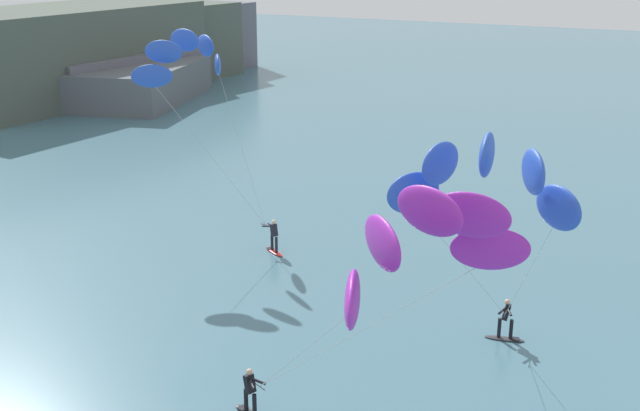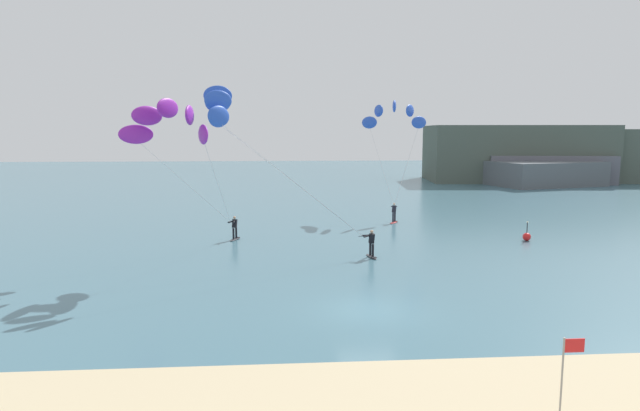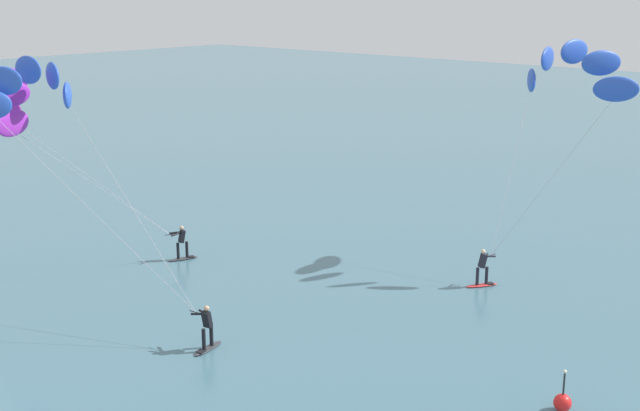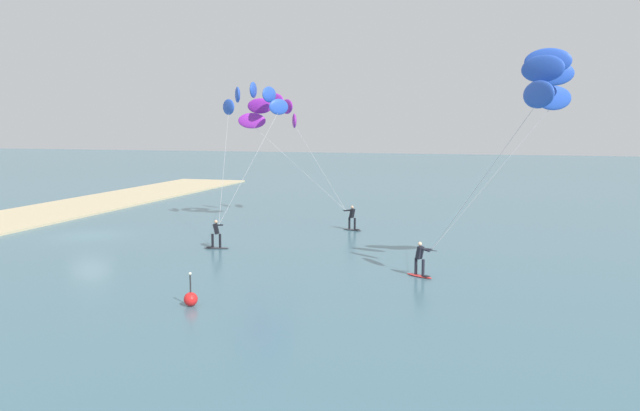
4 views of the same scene
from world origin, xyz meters
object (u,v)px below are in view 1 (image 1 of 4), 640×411
at_px(kitesurfer_mid_water, 189,62).
at_px(kitesurfer_far_out, 487,188).
at_px(marker_buoy, 480,224).
at_px(kitesurfer_nearshore, 419,251).

distance_m(kitesurfer_mid_water, kitesurfer_far_out, 22.80).
distance_m(kitesurfer_mid_water, marker_buoy, 17.13).
bearing_deg(kitesurfer_mid_water, kitesurfer_nearshore, -132.77).
bearing_deg(kitesurfer_far_out, marker_buoy, 14.55).
bearing_deg(kitesurfer_mid_water, marker_buoy, -63.13).
relative_size(kitesurfer_far_out, marker_buoy, 7.32).
relative_size(kitesurfer_nearshore, kitesurfer_mid_water, 0.90).
height_order(kitesurfer_mid_water, marker_buoy, kitesurfer_mid_water).
xyz_separation_m(kitesurfer_mid_water, marker_buoy, (6.73, -13.28, -8.49)).
bearing_deg(marker_buoy, kitesurfer_nearshore, -168.94).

